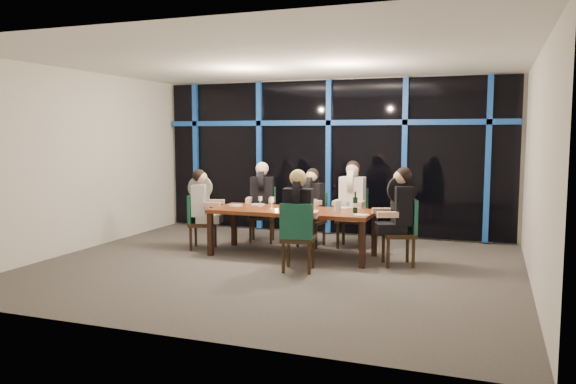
{
  "coord_description": "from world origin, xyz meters",
  "views": [
    {
      "loc": [
        2.98,
        -7.55,
        1.96
      ],
      "look_at": [
        0.0,
        0.6,
        1.05
      ],
      "focal_mm": 35.0,
      "sensor_mm": 36.0,
      "label": 1
    }
  ],
  "objects_px": {
    "chair_end_right": "(404,228)",
    "chair_near_mid": "(297,234)",
    "diner_near_mid": "(299,205)",
    "chair_end_left": "(198,219)",
    "dining_table": "(292,214)",
    "diner_far_left": "(262,190)",
    "chair_far_mid": "(313,216)",
    "chair_far_right": "(353,214)",
    "chair_far_left": "(262,211)",
    "diner_far_mid": "(311,196)",
    "water_pitcher": "(337,207)",
    "diner_end_left": "(202,197)",
    "diner_far_right": "(352,191)",
    "diner_end_right": "(399,202)",
    "wine_bottle": "(355,205)"
  },
  "relations": [
    {
      "from": "chair_end_right",
      "to": "chair_near_mid",
      "type": "xyz_separation_m",
      "value": [
        -1.35,
        -0.95,
        -0.0
      ]
    },
    {
      "from": "diner_near_mid",
      "to": "chair_end_left",
      "type": "bearing_deg",
      "value": -31.2
    },
    {
      "from": "dining_table",
      "to": "diner_far_left",
      "type": "distance_m",
      "value": 1.29
    },
    {
      "from": "chair_far_mid",
      "to": "diner_near_mid",
      "type": "height_order",
      "value": "diner_near_mid"
    },
    {
      "from": "chair_far_mid",
      "to": "chair_far_right",
      "type": "xyz_separation_m",
      "value": [
        0.67,
        0.17,
        0.05
      ]
    },
    {
      "from": "chair_far_left",
      "to": "diner_far_mid",
      "type": "xyz_separation_m",
      "value": [
        0.97,
        -0.14,
        0.34
      ]
    },
    {
      "from": "dining_table",
      "to": "chair_far_left",
      "type": "height_order",
      "value": "chair_far_left"
    },
    {
      "from": "chair_far_left",
      "to": "water_pitcher",
      "type": "distance_m",
      "value": 2.02
    },
    {
      "from": "dining_table",
      "to": "diner_end_left",
      "type": "bearing_deg",
      "value": -179.09
    },
    {
      "from": "chair_near_mid",
      "to": "diner_far_right",
      "type": "height_order",
      "value": "diner_far_right"
    },
    {
      "from": "diner_far_left",
      "to": "diner_end_left",
      "type": "distance_m",
      "value": 1.15
    },
    {
      "from": "diner_far_right",
      "to": "diner_far_mid",
      "type": "bearing_deg",
      "value": -166.69
    },
    {
      "from": "diner_far_mid",
      "to": "diner_far_right",
      "type": "height_order",
      "value": "diner_far_right"
    },
    {
      "from": "diner_end_right",
      "to": "wine_bottle",
      "type": "xyz_separation_m",
      "value": [
        -0.67,
        0.04,
        -0.08
      ]
    },
    {
      "from": "diner_far_right",
      "to": "water_pitcher",
      "type": "bearing_deg",
      "value": -88.0
    },
    {
      "from": "chair_end_left",
      "to": "diner_end_right",
      "type": "xyz_separation_m",
      "value": [
        3.38,
        -0.02,
        0.43
      ]
    },
    {
      "from": "diner_far_left",
      "to": "diner_near_mid",
      "type": "xyz_separation_m",
      "value": [
        1.31,
        -1.79,
        0.01
      ]
    },
    {
      "from": "chair_far_left",
      "to": "diner_far_right",
      "type": "bearing_deg",
      "value": -15.13
    },
    {
      "from": "diner_far_mid",
      "to": "water_pitcher",
      "type": "distance_m",
      "value": 1.17
    },
    {
      "from": "chair_far_mid",
      "to": "chair_end_right",
      "type": "bearing_deg",
      "value": -21.68
    },
    {
      "from": "diner_far_left",
      "to": "diner_end_left",
      "type": "height_order",
      "value": "diner_far_left"
    },
    {
      "from": "diner_far_left",
      "to": "chair_end_left",
      "type": "bearing_deg",
      "value": -145.61
    },
    {
      "from": "chair_far_left",
      "to": "diner_end_right",
      "type": "bearing_deg",
      "value": -37.22
    },
    {
      "from": "chair_end_left",
      "to": "chair_far_right",
      "type": "bearing_deg",
      "value": -80.49
    },
    {
      "from": "diner_end_left",
      "to": "wine_bottle",
      "type": "distance_m",
      "value": 2.63
    },
    {
      "from": "diner_near_mid",
      "to": "wine_bottle",
      "type": "relative_size",
      "value": 2.94
    },
    {
      "from": "diner_far_left",
      "to": "diner_far_right",
      "type": "height_order",
      "value": "diner_far_right"
    },
    {
      "from": "diner_far_mid",
      "to": "wine_bottle",
      "type": "bearing_deg",
      "value": -34.23
    },
    {
      "from": "diner_end_left",
      "to": "diner_far_left",
      "type": "bearing_deg",
      "value": -53.01
    },
    {
      "from": "chair_near_mid",
      "to": "dining_table",
      "type": "bearing_deg",
      "value": -75.44
    },
    {
      "from": "chair_end_left",
      "to": "chair_far_left",
      "type": "bearing_deg",
      "value": -52.11
    },
    {
      "from": "chair_far_right",
      "to": "chair_end_right",
      "type": "relative_size",
      "value": 1.02
    },
    {
      "from": "chair_end_left",
      "to": "diner_far_right",
      "type": "xyz_separation_m",
      "value": [
        2.41,
        1.03,
        0.45
      ]
    },
    {
      "from": "chair_far_right",
      "to": "wine_bottle",
      "type": "bearing_deg",
      "value": -74.66
    },
    {
      "from": "chair_end_left",
      "to": "water_pitcher",
      "type": "xyz_separation_m",
      "value": [
        2.44,
        -0.06,
        0.32
      ]
    },
    {
      "from": "diner_far_left",
      "to": "wine_bottle",
      "type": "xyz_separation_m",
      "value": [
        1.93,
        -0.92,
        -0.06
      ]
    },
    {
      "from": "diner_far_left",
      "to": "diner_end_right",
      "type": "bearing_deg",
      "value": -35.85
    },
    {
      "from": "chair_end_right",
      "to": "diner_far_left",
      "type": "bearing_deg",
      "value": -130.27
    },
    {
      "from": "chair_far_mid",
      "to": "diner_far_right",
      "type": "height_order",
      "value": "diner_far_right"
    },
    {
      "from": "chair_far_mid",
      "to": "chair_end_left",
      "type": "height_order",
      "value": "same"
    },
    {
      "from": "chair_far_left",
      "to": "chair_far_mid",
      "type": "distance_m",
      "value": 0.99
    },
    {
      "from": "water_pitcher",
      "to": "diner_near_mid",
      "type": "bearing_deg",
      "value": -122.76
    },
    {
      "from": "diner_end_left",
      "to": "dining_table",
      "type": "bearing_deg",
      "value": -104.38
    },
    {
      "from": "wine_bottle",
      "to": "chair_far_mid",
      "type": "bearing_deg",
      "value": 135.99
    },
    {
      "from": "diner_far_mid",
      "to": "diner_near_mid",
      "type": "relative_size",
      "value": 0.93
    },
    {
      "from": "diner_near_mid",
      "to": "chair_end_right",
      "type": "bearing_deg",
      "value": -156.73
    },
    {
      "from": "chair_end_left",
      "to": "diner_end_left",
      "type": "xyz_separation_m",
      "value": [
        0.08,
        0.02,
        0.37
      ]
    },
    {
      "from": "chair_far_right",
      "to": "diner_near_mid",
      "type": "bearing_deg",
      "value": -98.91
    },
    {
      "from": "diner_far_left",
      "to": "diner_near_mid",
      "type": "bearing_deg",
      "value": -69.36
    },
    {
      "from": "diner_end_left",
      "to": "chair_near_mid",
      "type": "bearing_deg",
      "value": -130.57
    }
  ]
}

